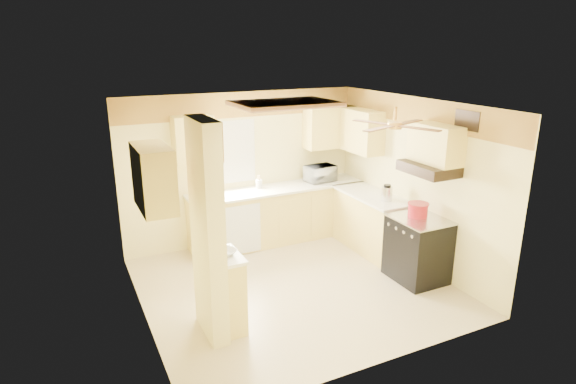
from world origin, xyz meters
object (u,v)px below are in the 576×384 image
microwave (320,173)px  dutch_oven (418,210)px  kettle (387,193)px  stove (418,249)px  bowl (226,252)px

microwave → dutch_oven: size_ratio=1.71×
kettle → stove: bearing=-91.7°
stove → microwave: size_ratio=1.82×
microwave → dutch_oven: (0.37, -2.09, -0.06)m
stove → microwave: microwave is taller
dutch_oven → microwave: bearing=100.1°
microwave → bowl: size_ratio=2.11×
stove → bowl: bowl is taller
dutch_oven → bowl: bearing=-178.3°
kettle → dutch_oven: bearing=-90.1°
stove → bowl: 2.86m
stove → dutch_oven: size_ratio=3.12×
stove → bowl: (-2.82, 0.00, 0.51)m
kettle → microwave: bearing=105.1°
stove → bowl: bearing=180.0°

